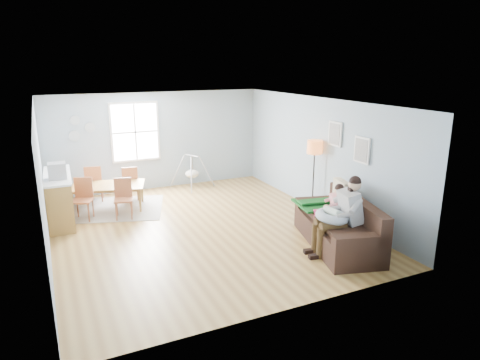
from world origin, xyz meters
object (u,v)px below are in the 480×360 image
floor_lamp (315,153)px  chair_nw (94,181)px  chair_sw (83,196)px  dining_table (109,197)px  counter (60,198)px  storage_cube (363,231)px  sofa (340,229)px  baby_swing (192,173)px  monitor (57,171)px  chair_se (123,196)px  toddler (333,203)px  chair_ne (130,181)px  father (341,213)px

floor_lamp → chair_nw: bearing=147.2°
chair_sw → chair_nw: (0.38, 1.18, 0.00)m
dining_table → counter: size_ratio=0.88×
storage_cube → floor_lamp: bearing=86.8°
sofa → baby_swing: 5.23m
monitor → floor_lamp: bearing=-15.6°
chair_se → floor_lamp: bearing=-20.2°
toddler → chair_se: bearing=137.9°
chair_se → chair_ne: size_ratio=1.01×
floor_lamp → chair_se: floor_lamp is taller
chair_sw → monitor: bearing=-151.1°
storage_cube → chair_ne: bearing=128.2°
sofa → floor_lamp: (0.63, 1.87, 1.10)m
chair_ne → chair_sw: bearing=-143.7°
dining_table → storage_cube: bearing=-28.4°
floor_lamp → toddler: bearing=-111.8°
chair_se → toddler: bearing=-42.1°
chair_sw → baby_swing: size_ratio=0.78×
chair_nw → counter: size_ratio=0.49×
toddler → chair_ne: (-3.12, 4.35, -0.29)m
toddler → storage_cube: bearing=-29.3°
father → chair_nw: size_ratio=1.55×
chair_sw → chair_nw: 1.24m
toddler → dining_table: size_ratio=0.55×
chair_nw → chair_ne: 0.91m
toddler → baby_swing: 5.01m
chair_sw → storage_cube: bearing=-37.4°
storage_cube → chair_nw: size_ratio=0.46×
storage_cube → chair_ne: size_ratio=0.49×
storage_cube → sofa: bearing=172.3°
storage_cube → counter: bearing=144.5°
floor_lamp → chair_se: (-4.16, 1.53, -0.91)m
sofa → toddler: 0.52m
chair_nw → chair_ne: size_ratio=1.05×
sofa → chair_sw: 5.72m
toddler → baby_swing: (-1.28, 4.83, -0.38)m
father → chair_se: (-3.30, 3.69, -0.28)m
monitor → counter: bearing=90.3°
chair_se → counter: size_ratio=0.47×
counter → monitor: 0.79m
toddler → counter: 6.01m
monitor → storage_cube: bearing=-32.8°
toddler → chair_ne: 5.36m
counter → baby_swing: size_ratio=1.58×
baby_swing → dining_table: bearing=-159.2°
storage_cube → counter: 6.63m
floor_lamp → counter: size_ratio=0.89×
chair_ne → monitor: monitor is taller
father → baby_swing: bearing=101.4°
toddler → chair_ne: toddler is taller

